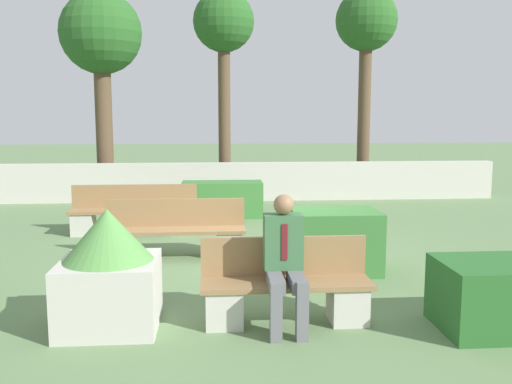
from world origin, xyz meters
name	(u,v)px	position (x,y,z in m)	size (l,w,h in m)	color
ground_plane	(257,259)	(0.00, 0.00, 0.00)	(60.00, 60.00, 0.00)	#607F51
perimeter_wall	(239,182)	(0.00, 5.49, 0.45)	(12.29, 0.30, 0.90)	beige
bench_front	(286,292)	(0.10, -2.46, 0.31)	(1.69, 0.49, 0.83)	#937047
bench_left_side	(134,215)	(-1.98, 1.92, 0.33)	(2.16, 0.49, 0.83)	#937047
bench_right_side	(175,236)	(-1.16, 0.20, 0.32)	(2.01, 0.49, 0.83)	#937047
person_seated_man	(285,257)	(0.07, -2.59, 0.71)	(0.38, 0.63, 1.29)	slate
hedge_block_near_left	(222,199)	(-0.43, 3.39, 0.35)	(1.60, 0.66, 0.70)	#3D7A38
hedge_block_mid_left	(497,296)	(2.10, -2.81, 0.33)	(1.11, 0.86, 0.67)	#286028
hedge_block_mid_right	(335,241)	(0.98, -0.70, 0.41)	(1.12, 0.78, 0.81)	#3D7A38
planter_corner_left	(109,271)	(-1.62, -2.45, 0.56)	(0.93, 0.93, 1.17)	beige
tree_leftmost	(101,39)	(-3.26, 6.43, 3.81)	(1.97, 1.97, 4.96)	brown
tree_center_left	(224,30)	(-0.30, 6.41, 4.05)	(1.49, 1.49, 5.02)	brown
tree_center_right	(366,29)	(3.33, 6.78, 4.17)	(1.57, 1.57, 5.18)	brown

